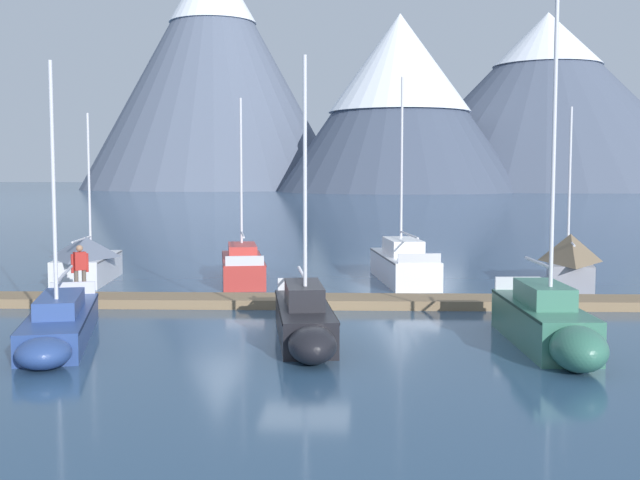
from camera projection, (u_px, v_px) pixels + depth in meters
name	position (u px, v px, depth m)	size (l,w,h in m)	color
ground_plane	(305.00, 329.00, 22.47)	(700.00, 700.00, 0.00)	#2D4C6B
mountain_west_summit	(213.00, 66.00, 216.87)	(70.96, 70.96, 64.43)	slate
mountain_central_massif	(399.00, 97.00, 187.45)	(56.92, 56.92, 41.03)	#424C60
mountain_shoulder_ridge	(547.00, 100.00, 211.74)	(89.39, 89.39, 46.06)	#4C566B
dock	(316.00, 301.00, 26.44)	(22.29, 2.62, 0.30)	#846B4C
sailboat_nearest_berth	(89.00, 260.00, 32.45)	(2.48, 5.94, 6.74)	silver
sailboat_second_berth	(59.00, 323.00, 20.72)	(3.17, 7.25, 7.10)	navy
sailboat_mid_dock_port	(242.00, 265.00, 32.96)	(2.81, 7.36, 7.37)	#B2332D
sailboat_mid_dock_starboard	(305.00, 319.00, 20.83)	(2.21, 6.62, 7.29)	black
sailboat_far_berth	(401.00, 263.00, 32.71)	(2.70, 7.41, 8.17)	white
sailboat_outer_slip	(548.00, 323.00, 19.93)	(1.82, 6.43, 8.56)	#336B56
sailboat_end_of_dock	(569.00, 261.00, 31.27)	(2.42, 6.29, 6.92)	#93939E
person_on_dock	(80.00, 267.00, 26.50)	(0.47, 0.41, 1.69)	brown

